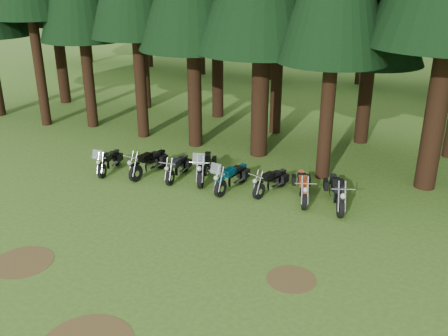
{
  "coord_description": "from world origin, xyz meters",
  "views": [
    {
      "loc": [
        7.72,
        -10.97,
        8.14
      ],
      "look_at": [
        0.35,
        5.0,
        1.0
      ],
      "focal_mm": 40.0,
      "sensor_mm": 36.0,
      "label": 1
    }
  ],
  "objects_px": {
    "motorcycle_6": "(302,188)",
    "motorcycle_2": "(178,168)",
    "motorcycle_3": "(204,168)",
    "motorcycle_0": "(109,162)",
    "motorcycle_1": "(149,164)",
    "motorcycle_7": "(337,193)",
    "motorcycle_4": "(232,178)",
    "motorcycle_5": "(271,182)"
  },
  "relations": [
    {
      "from": "motorcycle_6",
      "to": "motorcycle_2",
      "type": "bearing_deg",
      "value": 161.07
    },
    {
      "from": "motorcycle_6",
      "to": "motorcycle_3",
      "type": "bearing_deg",
      "value": 157.0
    },
    {
      "from": "motorcycle_0",
      "to": "motorcycle_1",
      "type": "distance_m",
      "value": 1.77
    },
    {
      "from": "motorcycle_7",
      "to": "motorcycle_0",
      "type": "bearing_deg",
      "value": 162.77
    },
    {
      "from": "motorcycle_4",
      "to": "motorcycle_1",
      "type": "bearing_deg",
      "value": -170.39
    },
    {
      "from": "motorcycle_0",
      "to": "motorcycle_3",
      "type": "bearing_deg",
      "value": 0.8
    },
    {
      "from": "motorcycle_3",
      "to": "motorcycle_6",
      "type": "distance_m",
      "value": 4.18
    },
    {
      "from": "motorcycle_5",
      "to": "motorcycle_4",
      "type": "bearing_deg",
      "value": -149.02
    },
    {
      "from": "motorcycle_3",
      "to": "motorcycle_4",
      "type": "height_order",
      "value": "motorcycle_3"
    },
    {
      "from": "motorcycle_5",
      "to": "motorcycle_6",
      "type": "xyz_separation_m",
      "value": [
        1.27,
        -0.08,
        0.05
      ]
    },
    {
      "from": "motorcycle_2",
      "to": "motorcycle_7",
      "type": "bearing_deg",
      "value": -4.22
    },
    {
      "from": "motorcycle_2",
      "to": "motorcycle_3",
      "type": "distance_m",
      "value": 1.11
    },
    {
      "from": "motorcycle_0",
      "to": "motorcycle_4",
      "type": "relative_size",
      "value": 0.9
    },
    {
      "from": "motorcycle_5",
      "to": "motorcycle_6",
      "type": "height_order",
      "value": "motorcycle_6"
    },
    {
      "from": "motorcycle_0",
      "to": "motorcycle_7",
      "type": "bearing_deg",
      "value": -7.6
    },
    {
      "from": "motorcycle_1",
      "to": "motorcycle_2",
      "type": "bearing_deg",
      "value": 15.11
    },
    {
      "from": "motorcycle_3",
      "to": "motorcycle_5",
      "type": "xyz_separation_m",
      "value": [
        2.9,
        -0.07,
        -0.09
      ]
    },
    {
      "from": "motorcycle_1",
      "to": "motorcycle_2",
      "type": "xyz_separation_m",
      "value": [
        1.27,
        0.18,
        -0.05
      ]
    },
    {
      "from": "motorcycle_1",
      "to": "motorcycle_4",
      "type": "relative_size",
      "value": 1.02
    },
    {
      "from": "motorcycle_1",
      "to": "motorcycle_3",
      "type": "distance_m",
      "value": 2.39
    },
    {
      "from": "motorcycle_4",
      "to": "motorcycle_2",
      "type": "bearing_deg",
      "value": -173.98
    },
    {
      "from": "motorcycle_3",
      "to": "motorcycle_6",
      "type": "relative_size",
      "value": 1.11
    },
    {
      "from": "motorcycle_0",
      "to": "motorcycle_3",
      "type": "relative_size",
      "value": 0.85
    },
    {
      "from": "motorcycle_3",
      "to": "motorcycle_4",
      "type": "bearing_deg",
      "value": -34.62
    },
    {
      "from": "motorcycle_3",
      "to": "motorcycle_6",
      "type": "height_order",
      "value": "motorcycle_3"
    },
    {
      "from": "motorcycle_4",
      "to": "motorcycle_6",
      "type": "bearing_deg",
      "value": 14.82
    },
    {
      "from": "motorcycle_2",
      "to": "motorcycle_0",
      "type": "bearing_deg",
      "value": -174.27
    },
    {
      "from": "motorcycle_7",
      "to": "motorcycle_6",
      "type": "bearing_deg",
      "value": 157.42
    },
    {
      "from": "motorcycle_1",
      "to": "motorcycle_7",
      "type": "bearing_deg",
      "value": 9.75
    },
    {
      "from": "motorcycle_5",
      "to": "motorcycle_7",
      "type": "height_order",
      "value": "motorcycle_7"
    },
    {
      "from": "motorcycle_2",
      "to": "motorcycle_6",
      "type": "height_order",
      "value": "motorcycle_6"
    },
    {
      "from": "motorcycle_4",
      "to": "motorcycle_7",
      "type": "relative_size",
      "value": 0.99
    },
    {
      "from": "motorcycle_3",
      "to": "motorcycle_2",
      "type": "bearing_deg",
      "value": -179.56
    },
    {
      "from": "motorcycle_2",
      "to": "motorcycle_4",
      "type": "height_order",
      "value": "motorcycle_4"
    },
    {
      "from": "motorcycle_5",
      "to": "motorcycle_7",
      "type": "bearing_deg",
      "value": 14.7
    },
    {
      "from": "motorcycle_4",
      "to": "motorcycle_7",
      "type": "xyz_separation_m",
      "value": [
        4.04,
        0.28,
        0.03
      ]
    },
    {
      "from": "motorcycle_2",
      "to": "motorcycle_5",
      "type": "bearing_deg",
      "value": -1.92
    },
    {
      "from": "motorcycle_0",
      "to": "motorcycle_5",
      "type": "xyz_separation_m",
      "value": [
        6.95,
        0.86,
        -0.01
      ]
    },
    {
      "from": "motorcycle_2",
      "to": "motorcycle_4",
      "type": "relative_size",
      "value": 0.92
    },
    {
      "from": "motorcycle_7",
      "to": "motorcycle_3",
      "type": "bearing_deg",
      "value": 156.39
    },
    {
      "from": "motorcycle_3",
      "to": "motorcycle_4",
      "type": "relative_size",
      "value": 1.06
    },
    {
      "from": "motorcycle_3",
      "to": "motorcycle_6",
      "type": "bearing_deg",
      "value": -19.13
    }
  ]
}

